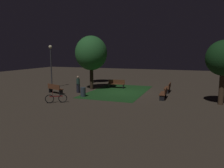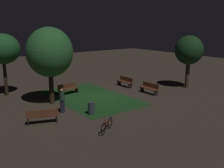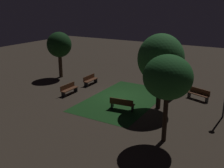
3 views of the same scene
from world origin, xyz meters
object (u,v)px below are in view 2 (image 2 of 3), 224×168
bench_path_side (150,88)px  bench_front_left (125,81)px  bench_lawn_edge (42,116)px  tree_tall_center (50,52)px  trash_bin (91,108)px  bicycle (107,125)px  pedestrian (62,100)px  bench_front_right (68,88)px  tree_back_left (189,51)px  tree_left_canopy (3,49)px

bench_path_side → bench_front_left: (3.16, 0.00, 0.00)m
bench_lawn_edge → tree_tall_center: tree_tall_center is taller
trash_bin → bench_front_left: bearing=-55.1°
bicycle → pedestrian: size_ratio=0.87×
bench_front_right → trash_bin: (-5.38, 1.18, -0.08)m
bench_path_side → bench_front_right: (3.88, 5.52, 0.00)m
bicycle → bench_lawn_edge: bearing=36.4°
bench_front_right → pedestrian: bearing=147.6°
pedestrian → bench_front_right: bearing=-32.4°
bench_path_side → tree_back_left: (-0.59, -4.14, 2.88)m
pedestrian → bench_lawn_edge: bearing=121.1°
trash_bin → tree_left_canopy: bearing=20.2°
bicycle → pedestrian: (4.27, 0.49, 0.51)m
bench_lawn_edge → tree_left_canopy: size_ratio=0.37×
bench_path_side → tree_back_left: size_ratio=0.39×
bench_path_side → tree_tall_center: bearing=73.7°
tree_left_canopy → bench_front_left: bearing=-109.5°
tree_left_canopy → bicycle: bearing=-168.8°
tree_back_left → pedestrian: bearing=87.4°
bench_front_right → tree_tall_center: 4.22m
tree_back_left → tree_left_canopy: 15.55m
tree_back_left → bench_lawn_edge: bearing=92.3°
bench_path_side → tree_left_canopy: size_ratio=0.36×
tree_tall_center → bicycle: tree_tall_center is taller
bench_path_side → bench_front_right: same height
bench_front_right → tree_back_left: bearing=-114.8°
bench_path_side → trash_bin: (-1.50, 6.69, -0.08)m
bench_front_left → bicycle: size_ratio=1.28×
bench_front_left → pedestrian: size_ratio=1.12×
bench_front_left → bench_lawn_edge: 10.73m
bench_lawn_edge → tree_left_canopy: (7.72, -0.17, 3.24)m
bench_lawn_edge → bench_front_right: size_ratio=1.01×
bench_path_side → trash_bin: bench_path_side is taller
bench_lawn_edge → pedestrian: (1.11, -1.84, 0.37)m
tree_back_left → bicycle: size_ratio=3.33×
trash_bin → bicycle: 2.91m
bench_lawn_edge → tree_tall_center: bearing=-32.4°
trash_bin → tree_tall_center: bearing=14.8°
bench_front_right → tree_tall_center: tree_tall_center is taller
pedestrian → bench_path_side: bearing=-89.8°
tree_tall_center → bicycle: (-6.55, -0.18, -3.38)m
tree_tall_center → bicycle: 7.37m
bench_front_left → bench_front_right: bearing=82.6°
bench_path_side → pedestrian: size_ratio=1.12×
bench_front_right → tree_left_canopy: (2.70, 4.14, 3.24)m
bench_lawn_edge → tree_tall_center: (3.39, -2.15, 3.24)m
tree_left_canopy → pedestrian: size_ratio=3.08×
tree_left_canopy → bicycle: 11.59m
bench_path_side → bicycle: bicycle is taller
bench_front_right → tree_left_canopy: tree_left_canopy is taller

